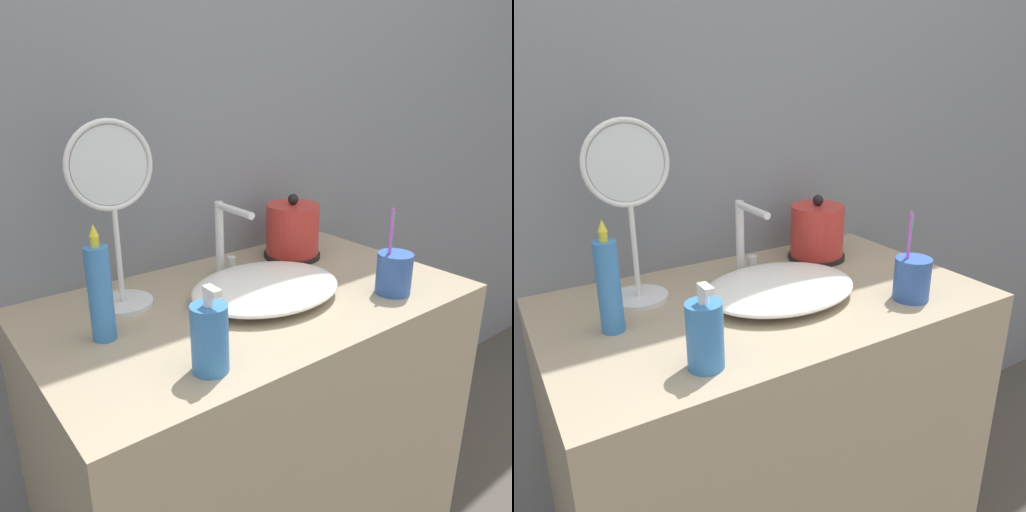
{
  "view_description": "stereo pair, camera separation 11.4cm",
  "coord_description": "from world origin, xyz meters",
  "views": [
    {
      "loc": [
        -0.65,
        -0.56,
        1.34
      ],
      "look_at": [
        0.01,
        0.3,
        0.96
      ],
      "focal_mm": 35.0,
      "sensor_mm": 36.0,
      "label": 1
    },
    {
      "loc": [
        -0.56,
        -0.62,
        1.34
      ],
      "look_at": [
        0.01,
        0.3,
        0.96
      ],
      "focal_mm": 35.0,
      "sensor_mm": 36.0,
      "label": 2
    }
  ],
  "objects": [
    {
      "name": "toothbrush_cup",
      "position": [
        0.28,
        0.11,
        0.91
      ],
      "size": [
        0.08,
        0.08,
        0.21
      ],
      "color": "#2D519E",
      "rests_on": "vanity_counter"
    },
    {
      "name": "faucet",
      "position": [
        0.03,
        0.45,
        0.97
      ],
      "size": [
        0.06,
        0.15,
        0.19
      ],
      "color": "silver",
      "rests_on": "vanity_counter"
    },
    {
      "name": "vanity_counter",
      "position": [
        0.0,
        0.3,
        0.43
      ],
      "size": [
        1.01,
        0.59,
        0.86
      ],
      "color": "gray",
      "rests_on": "ground_plane"
    },
    {
      "name": "electric_kettle",
      "position": [
        0.26,
        0.46,
        0.93
      ],
      "size": [
        0.16,
        0.16,
        0.18
      ],
      "color": "black",
      "rests_on": "vanity_counter"
    },
    {
      "name": "lotion_bottle",
      "position": [
        -0.25,
        0.09,
        0.93
      ],
      "size": [
        0.07,
        0.07,
        0.16
      ],
      "color": "#3370B7",
      "rests_on": "vanity_counter"
    },
    {
      "name": "shampoo_bottle",
      "position": [
        -0.35,
        0.32,
        0.96
      ],
      "size": [
        0.05,
        0.05,
        0.23
      ],
      "color": "#3370B7",
      "rests_on": "vanity_counter"
    },
    {
      "name": "wall_back",
      "position": [
        0.0,
        0.61,
        1.3
      ],
      "size": [
        6.0,
        0.04,
        2.6
      ],
      "color": "slate",
      "rests_on": "ground_plane"
    },
    {
      "name": "sink_basin",
      "position": [
        0.02,
        0.28,
        0.89
      ],
      "size": [
        0.37,
        0.29,
        0.05
      ],
      "color": "white",
      "rests_on": "vanity_counter"
    },
    {
      "name": "vanity_mirror",
      "position": [
        -0.26,
        0.44,
        1.09
      ],
      "size": [
        0.19,
        0.13,
        0.41
      ],
      "color": "silver",
      "rests_on": "vanity_counter"
    }
  ]
}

